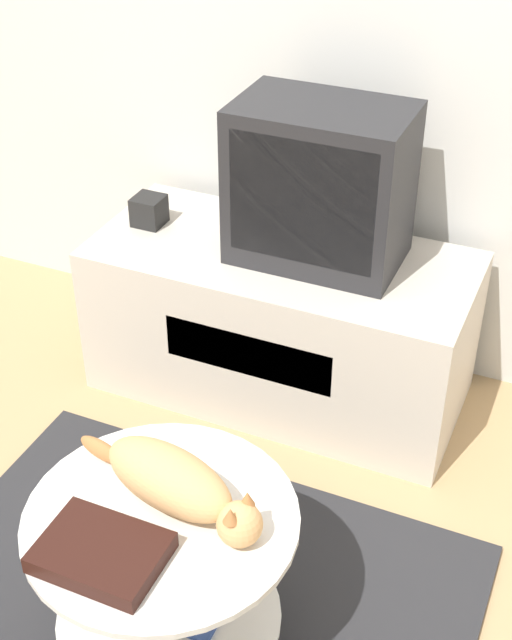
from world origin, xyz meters
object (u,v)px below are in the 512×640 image
Objects in this scene: speaker at (149,211)px; tv at (320,185)px; cat at (176,483)px; dvd_box at (101,552)px.

tv is at bearing 2.56° from speaker.
cat is at bearing -58.01° from speaker.
dvd_box is (-0.00, -1.37, -0.30)m from tv.
tv is 0.99× the size of cat.
tv is 1.18m from cat.
speaker is at bearing 135.46° from cat.
speaker reaches higher than cat.
tv reaches higher than speaker.
cat is (0.08, 0.22, 0.05)m from dvd_box.
dvd_box is 0.50× the size of cat.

